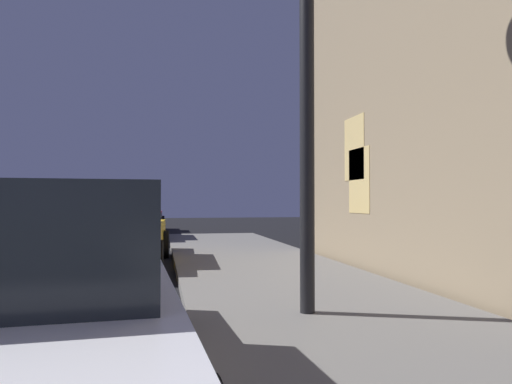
# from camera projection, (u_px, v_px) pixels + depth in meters

# --- Properties ---
(car_white) EXTENTS (2.23, 4.53, 1.43)m
(car_white) POSITION_uv_depth(u_px,v_px,m) (16.00, 304.00, 2.86)
(car_white) COLOR silver
(car_white) RESTS_ON ground
(car_yellow_cab) EXTENTS (2.18, 4.68, 1.43)m
(car_yellow_cab) POSITION_uv_depth(u_px,v_px,m) (117.00, 232.00, 9.69)
(car_yellow_cab) COLOR gold
(car_yellow_cab) RESTS_ON ground
(car_black) EXTENTS (2.09, 4.51, 1.43)m
(car_black) POSITION_uv_depth(u_px,v_px,m) (134.00, 220.00, 15.94)
(car_black) COLOR black
(car_black) RESTS_ON ground
(car_red) EXTENTS (2.14, 4.10, 1.43)m
(car_red) POSITION_uv_depth(u_px,v_px,m) (141.00, 216.00, 21.54)
(car_red) COLOR maroon
(car_red) RESTS_ON ground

